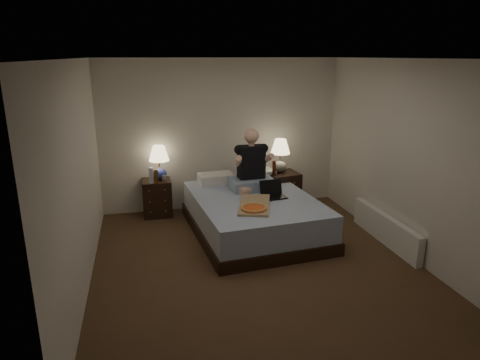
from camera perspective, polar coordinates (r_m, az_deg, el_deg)
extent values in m
cube|color=brown|center=(5.51, 2.19, -11.12)|extent=(4.00, 4.50, 0.00)
cube|color=white|center=(4.89, 2.51, 15.88)|extent=(4.00, 4.50, 0.00)
cube|color=white|center=(7.20, -2.48, 6.01)|extent=(4.00, 0.00, 2.50)
cube|color=white|center=(3.07, 13.77, -8.96)|extent=(4.00, 0.00, 2.50)
cube|color=white|center=(4.93, -20.69, 0.10)|extent=(0.00, 4.50, 2.50)
cube|color=white|center=(5.90, 21.42, 2.59)|extent=(0.00, 4.50, 2.50)
cube|color=#5574AA|center=(6.32, 1.84, -4.67)|extent=(1.84, 2.33, 0.55)
cube|color=black|center=(7.11, -11.00, -2.34)|extent=(0.46, 0.42, 0.60)
cube|color=black|center=(7.24, 5.66, -1.53)|extent=(0.56, 0.52, 0.65)
cylinder|color=silver|center=(6.84, -11.74, 0.60)|extent=(0.07, 0.07, 0.25)
cylinder|color=beige|center=(6.91, -10.09, 0.21)|extent=(0.07, 0.07, 0.10)
cylinder|color=#56310C|center=(6.80, -11.11, 0.44)|extent=(0.06, 0.06, 0.23)
cylinder|color=#53200B|center=(7.00, 4.56, 1.64)|extent=(0.06, 0.06, 0.23)
cube|color=white|center=(6.35, 18.81, -6.20)|extent=(0.10, 1.60, 0.40)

